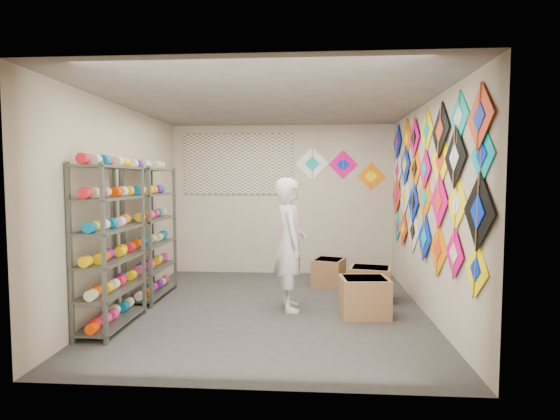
# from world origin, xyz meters

# --- Properties ---
(ground) EXTENTS (4.50, 4.50, 0.00)m
(ground) POSITION_xyz_m (0.00, 0.00, 0.00)
(ground) COLOR #322F2C
(room_walls) EXTENTS (4.50, 4.50, 4.50)m
(room_walls) POSITION_xyz_m (0.00, 0.00, 1.64)
(room_walls) COLOR tan
(room_walls) RESTS_ON ground
(shelf_rack_front) EXTENTS (0.40, 1.10, 1.90)m
(shelf_rack_front) POSITION_xyz_m (-1.78, -0.85, 0.95)
(shelf_rack_front) COLOR #4C5147
(shelf_rack_front) RESTS_ON ground
(shelf_rack_back) EXTENTS (0.40, 1.10, 1.90)m
(shelf_rack_back) POSITION_xyz_m (-1.78, 0.45, 0.95)
(shelf_rack_back) COLOR #4C5147
(shelf_rack_back) RESTS_ON ground
(string_spools) EXTENTS (0.12, 2.36, 0.12)m
(string_spools) POSITION_xyz_m (-1.78, -0.20, 1.05)
(string_spools) COLOR #ED2F74
(string_spools) RESTS_ON ground
(kite_wall_display) EXTENTS (0.05, 4.35, 2.07)m
(kite_wall_display) POSITION_xyz_m (1.98, 0.04, 1.67)
(kite_wall_display) COLOR #FFE707
(kite_wall_display) RESTS_ON room_walls
(back_wall_kites) EXTENTS (1.60, 0.02, 0.78)m
(back_wall_kites) POSITION_xyz_m (1.02, 2.24, 1.93)
(back_wall_kites) COLOR silver
(back_wall_kites) RESTS_ON room_walls
(poster) EXTENTS (2.00, 0.01, 1.10)m
(poster) POSITION_xyz_m (-0.80, 2.23, 2.00)
(poster) COLOR #544698
(poster) RESTS_ON room_walls
(shopkeeper) EXTENTS (0.79, 0.65, 1.74)m
(shopkeeper) POSITION_xyz_m (0.25, 0.01, 0.87)
(shopkeeper) COLOR silver
(shopkeeper) RESTS_ON ground
(carton_a) EXTENTS (0.63, 0.54, 0.49)m
(carton_a) POSITION_xyz_m (1.20, -0.23, 0.25)
(carton_a) COLOR brown
(carton_a) RESTS_ON ground
(carton_b) EXTENTS (0.66, 0.58, 0.47)m
(carton_b) POSITION_xyz_m (1.38, 0.53, 0.24)
(carton_b) COLOR brown
(carton_b) RESTS_ON ground
(carton_c) EXTENTS (0.59, 0.62, 0.44)m
(carton_c) POSITION_xyz_m (0.82, 1.33, 0.22)
(carton_c) COLOR brown
(carton_c) RESTS_ON ground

